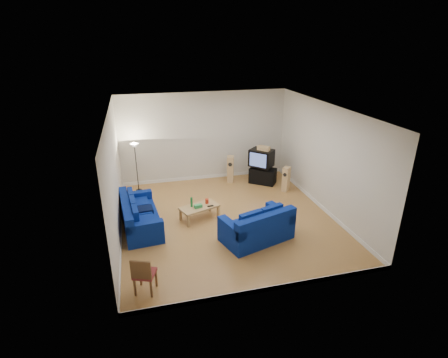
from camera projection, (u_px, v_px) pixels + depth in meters
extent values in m
cube|color=#96622E|center=(227.00, 219.00, 10.22)|extent=(6.00, 6.50, 0.01)
cube|color=white|center=(228.00, 109.00, 9.00)|extent=(6.00, 6.50, 0.01)
cube|color=silver|center=(204.00, 137.00, 12.52)|extent=(6.00, 0.01, 3.20)
cube|color=silver|center=(271.00, 225.00, 6.70)|extent=(6.00, 0.01, 3.20)
cube|color=silver|center=(114.00, 178.00, 8.92)|extent=(0.01, 6.50, 3.20)
cube|color=silver|center=(326.00, 159.00, 10.30)|extent=(0.01, 6.50, 3.20)
cube|color=white|center=(205.00, 177.00, 13.10)|extent=(6.00, 0.02, 0.12)
cube|color=white|center=(267.00, 289.00, 7.29)|extent=(6.00, 0.02, 0.12)
cube|color=white|center=(121.00, 230.00, 9.50)|extent=(0.02, 6.50, 0.12)
cube|color=white|center=(320.00, 205.00, 10.88)|extent=(0.02, 6.50, 0.12)
cube|color=navy|center=(141.00, 220.00, 9.71)|extent=(1.13, 2.24, 0.41)
cube|color=navy|center=(126.00, 209.00, 9.44)|extent=(0.41, 2.17, 0.42)
cube|color=navy|center=(136.00, 196.00, 10.43)|extent=(0.95, 0.30, 0.24)
cube|color=navy|center=(145.00, 227.00, 8.74)|extent=(0.95, 0.30, 0.24)
cube|color=black|center=(145.00, 210.00, 9.64)|extent=(0.43, 0.43, 0.12)
cube|color=navy|center=(256.00, 232.00, 9.12)|extent=(2.00, 1.48, 0.44)
cube|color=navy|center=(266.00, 223.00, 8.65)|extent=(1.77, 0.75, 0.45)
cube|color=navy|center=(231.00, 228.00, 8.61)|extent=(0.52, 1.02, 0.25)
cube|color=navy|center=(280.00, 212.00, 9.37)|extent=(0.52, 1.02, 0.25)
cube|color=black|center=(253.00, 218.00, 9.12)|extent=(0.53, 0.53, 0.13)
cube|color=tan|center=(199.00, 207.00, 10.08)|extent=(1.23, 0.90, 0.05)
cube|color=tan|center=(188.00, 221.00, 9.72)|extent=(0.08, 0.08, 0.35)
cube|color=tan|center=(180.00, 215.00, 10.07)|extent=(0.08, 0.08, 0.35)
cube|color=tan|center=(218.00, 212.00, 10.25)|extent=(0.08, 0.08, 0.35)
cube|color=tan|center=(210.00, 206.00, 10.60)|extent=(0.08, 0.08, 0.35)
cylinder|color=#197233|center=(192.00, 202.00, 9.99)|extent=(0.09, 0.09, 0.29)
cube|color=green|center=(198.00, 206.00, 9.98)|extent=(0.25, 0.17, 0.09)
cylinder|color=red|center=(207.00, 201.00, 10.22)|extent=(0.14, 0.14, 0.14)
cube|color=black|center=(210.00, 206.00, 10.07)|extent=(0.18, 0.07, 0.02)
cube|color=black|center=(263.00, 176.00, 12.61)|extent=(1.03, 0.96, 0.56)
cube|color=black|center=(264.00, 168.00, 12.44)|extent=(0.49, 0.49, 0.09)
cube|color=black|center=(261.00, 158.00, 12.38)|extent=(0.96, 0.96, 0.61)
cube|color=#40548E|center=(258.00, 160.00, 12.15)|extent=(0.46, 0.46, 0.48)
cube|color=tan|center=(264.00, 148.00, 12.17)|extent=(0.43, 0.44, 0.15)
cube|color=tan|center=(230.00, 169.00, 12.64)|extent=(0.31, 0.35, 0.98)
cylinder|color=black|center=(230.00, 165.00, 12.42)|extent=(0.14, 0.07, 0.14)
cube|color=tan|center=(286.00, 179.00, 11.89)|extent=(0.32, 0.32, 0.87)
cylinder|color=black|center=(285.00, 175.00, 11.71)|extent=(0.10, 0.11, 0.13)
cylinder|color=black|center=(139.00, 190.00, 12.07)|extent=(0.22, 0.22, 0.03)
cylinder|color=black|center=(137.00, 169.00, 11.76)|extent=(0.03, 0.03, 1.58)
cone|color=white|center=(134.00, 145.00, 11.45)|extent=(0.29, 0.29, 0.13)
cube|color=brown|center=(135.00, 287.00, 7.11)|extent=(0.05, 0.05, 0.42)
cube|color=brown|center=(141.00, 277.00, 7.43)|extent=(0.05, 0.05, 0.42)
cube|color=brown|center=(151.00, 289.00, 7.08)|extent=(0.05, 0.05, 0.42)
cube|color=brown|center=(156.00, 278.00, 7.39)|extent=(0.05, 0.05, 0.42)
cube|color=maroon|center=(145.00, 274.00, 7.17)|extent=(0.54, 0.54, 0.06)
cube|color=brown|center=(141.00, 270.00, 6.91)|extent=(0.40, 0.19, 0.42)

